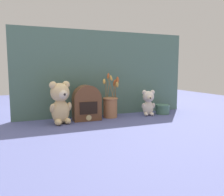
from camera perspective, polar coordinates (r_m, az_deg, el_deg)
ground_plane at (r=1.76m, az=0.25°, el=-4.99°), size 4.00×4.00×0.00m
backdrop_wall at (r=1.88m, az=-1.73°, el=5.88°), size 1.40×0.02×0.66m
teddy_bear_large at (r=1.61m, az=-12.31°, el=-0.89°), size 0.16×0.14×0.29m
teddy_bear_medium at (r=1.89m, az=8.73°, el=-1.01°), size 0.11×0.10×0.20m
flower_vase at (r=1.80m, az=-0.31°, el=-1.70°), size 0.13×0.13×0.34m
vintage_radio at (r=1.70m, az=-6.10°, el=-1.35°), size 0.20×0.10×0.25m
decorative_tin_tall at (r=1.98m, az=12.07°, el=-2.65°), size 0.12×0.12×0.08m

